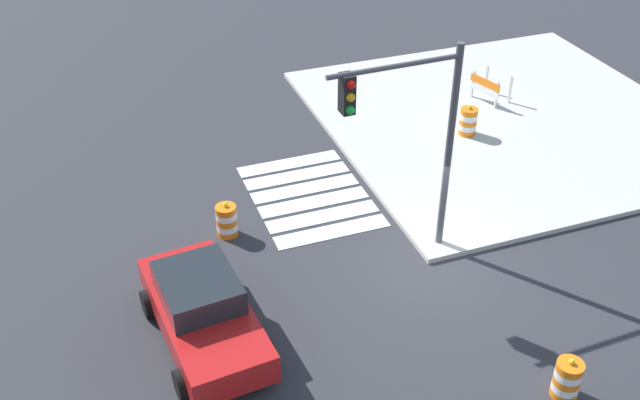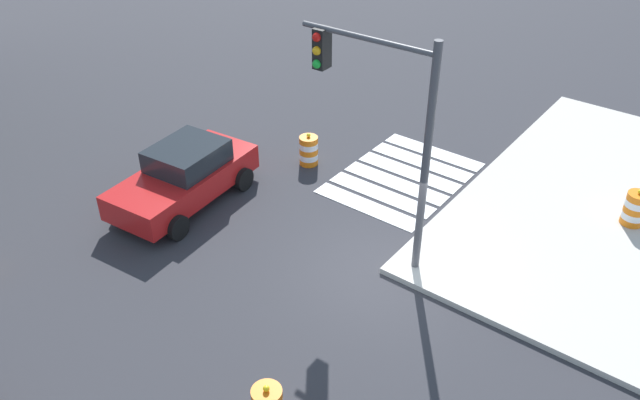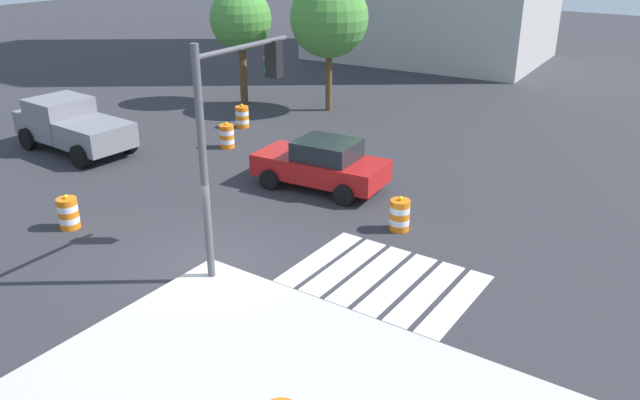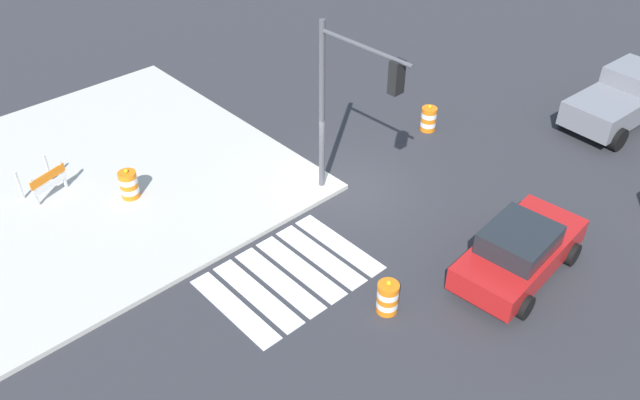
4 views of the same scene
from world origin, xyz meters
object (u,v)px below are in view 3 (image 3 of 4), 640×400
(traffic_barrel_median_near, at_px, (227,136))
(street_tree_streetside_near, at_px, (329,18))
(pickup_truck, at_px, (70,125))
(traffic_light_pole, at_px, (234,113))
(street_tree_streetside_mid, at_px, (241,20))
(sports_car, at_px, (322,164))
(traffic_barrel_near_corner, at_px, (68,213))
(traffic_barrel_median_far, at_px, (242,117))
(traffic_barrel_crosswalk_end, at_px, (400,215))

(traffic_barrel_median_near, distance_m, street_tree_streetside_near, 7.76)
(pickup_truck, distance_m, traffic_light_pole, 12.05)
(traffic_light_pole, bearing_deg, street_tree_streetside_mid, 130.28)
(sports_car, relative_size, street_tree_streetside_near, 0.75)
(sports_car, height_order, traffic_light_pole, traffic_light_pole)
(sports_car, relative_size, traffic_light_pole, 0.81)
(traffic_barrel_near_corner, distance_m, traffic_light_pole, 6.47)
(pickup_truck, height_order, street_tree_streetside_near, street_tree_streetside_near)
(street_tree_streetside_near, bearing_deg, traffic_barrel_median_far, -108.89)
(traffic_light_pole, bearing_deg, pickup_truck, 164.14)
(traffic_light_pole, xyz_separation_m, street_tree_streetside_mid, (-10.48, 12.36, 0.01))
(sports_car, relative_size, pickup_truck, 0.85)
(pickup_truck, xyz_separation_m, street_tree_streetside_near, (4.92, 10.32, 3.20))
(street_tree_streetside_near, bearing_deg, traffic_barrel_crosswalk_end, -47.56)
(traffic_barrel_median_near, distance_m, traffic_light_pole, 9.97)
(street_tree_streetside_mid, bearing_deg, sports_car, -36.98)
(traffic_barrel_crosswalk_end, xyz_separation_m, traffic_light_pole, (-2.44, -3.94, 3.46))
(street_tree_streetside_mid, bearing_deg, traffic_barrel_near_corner, -69.25)
(street_tree_streetside_near, distance_m, street_tree_streetside_mid, 4.32)
(traffic_barrel_median_far, distance_m, street_tree_streetside_mid, 5.43)
(traffic_light_pole, height_order, street_tree_streetside_near, street_tree_streetside_near)
(sports_car, bearing_deg, traffic_barrel_crosswalk_end, -21.46)
(traffic_barrel_near_corner, height_order, traffic_light_pole, traffic_light_pole)
(traffic_barrel_near_corner, distance_m, street_tree_streetside_mid, 14.94)
(street_tree_streetside_near, bearing_deg, pickup_truck, -115.48)
(pickup_truck, bearing_deg, street_tree_streetside_mid, 85.22)
(traffic_barrel_crosswalk_end, distance_m, street_tree_streetside_mid, 15.81)
(traffic_barrel_median_far, relative_size, street_tree_streetside_near, 0.17)
(traffic_barrel_near_corner, relative_size, traffic_barrel_crosswalk_end, 1.00)
(traffic_light_pole, xyz_separation_m, street_tree_streetside_near, (-6.32, 13.52, 0.26))
(street_tree_streetside_mid, bearing_deg, traffic_barrel_crosswalk_end, -33.13)
(pickup_truck, bearing_deg, traffic_light_pole, -15.86)
(traffic_barrel_crosswalk_end, xyz_separation_m, street_tree_streetside_mid, (-12.92, 8.43, 3.46))
(traffic_barrel_near_corner, height_order, street_tree_streetside_mid, street_tree_streetside_mid)
(traffic_barrel_near_corner, distance_m, street_tree_streetside_near, 15.23)
(sports_car, relative_size, traffic_barrel_near_corner, 4.37)
(traffic_barrel_near_corner, distance_m, traffic_barrel_median_far, 10.65)
(traffic_barrel_crosswalk_end, height_order, traffic_barrel_median_near, same)
(traffic_barrel_crosswalk_end, distance_m, street_tree_streetside_near, 13.50)
(street_tree_streetside_near, bearing_deg, traffic_light_pole, -64.93)
(pickup_truck, bearing_deg, street_tree_streetside_near, 64.52)
(traffic_barrel_crosswalk_end, height_order, street_tree_streetside_mid, street_tree_streetside_mid)
(pickup_truck, height_order, traffic_barrel_median_far, pickup_truck)
(traffic_barrel_near_corner, xyz_separation_m, traffic_light_pole, (5.33, 1.22, 3.46))
(sports_car, height_order, street_tree_streetside_near, street_tree_streetside_near)
(pickup_truck, relative_size, traffic_barrel_crosswalk_end, 5.14)
(traffic_light_pole, bearing_deg, traffic_barrel_median_near, 134.15)
(street_tree_streetside_mid, bearing_deg, traffic_barrel_median_far, -50.59)
(pickup_truck, height_order, street_tree_streetside_mid, street_tree_streetside_mid)
(pickup_truck, height_order, traffic_barrel_near_corner, pickup_truck)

